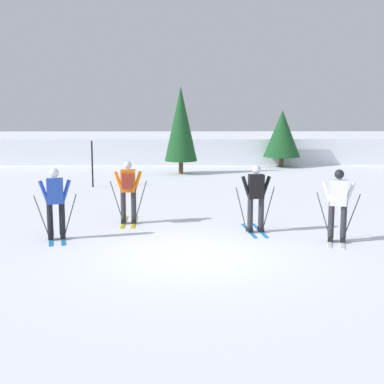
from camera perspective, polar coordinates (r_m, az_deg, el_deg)
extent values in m
plane|color=white|center=(11.48, -0.03, -6.78)|extent=(120.00, 120.00, 0.00)
cube|color=white|center=(32.95, -0.39, 4.78)|extent=(80.00, 7.60, 1.42)
cube|color=gold|center=(14.84, -7.22, -3.18)|extent=(0.14, 1.60, 0.02)
cube|color=gold|center=(14.82, -6.14, -3.18)|extent=(0.14, 1.60, 0.02)
cube|color=black|center=(14.69, -7.27, -3.08)|extent=(0.13, 0.26, 0.10)
cube|color=black|center=(14.66, -6.18, -3.07)|extent=(0.13, 0.26, 0.10)
cylinder|color=#2D2D33|center=(14.59, -7.31, -1.25)|extent=(0.14, 0.14, 0.85)
cylinder|color=#2D2D33|center=(14.57, -6.21, -1.25)|extent=(0.14, 0.14, 0.85)
cube|color=orange|center=(14.49, -6.81, 1.18)|extent=(0.39, 0.25, 0.60)
cylinder|color=orange|center=(14.53, -7.78, 1.14)|extent=(0.26, 0.10, 0.55)
cylinder|color=orange|center=(14.49, -5.82, 1.15)|extent=(0.26, 0.10, 0.55)
sphere|color=silver|center=(14.43, -6.84, 2.87)|extent=(0.22, 0.22, 0.22)
cylinder|color=#38383D|center=(14.70, -7.98, -1.06)|extent=(0.36, 0.04, 1.16)
cylinder|color=#38383D|center=(14.65, -5.48, -1.04)|extent=(0.36, 0.04, 1.16)
cube|color=maroon|center=(14.28, -6.87, 1.15)|extent=(0.29, 0.19, 0.40)
cube|color=silver|center=(13.21, 14.48, -4.93)|extent=(0.52, 1.56, 0.02)
cube|color=silver|center=(13.21, 15.70, -4.98)|extent=(0.52, 1.56, 0.02)
cube|color=black|center=(13.05, 14.48, -4.83)|extent=(0.19, 0.28, 0.10)
cube|color=black|center=(13.05, 15.71, -4.88)|extent=(0.19, 0.28, 0.10)
cylinder|color=#2D2D33|center=(12.94, 14.56, -2.78)|extent=(0.14, 0.14, 0.85)
cylinder|color=#2D2D33|center=(12.94, 15.80, -2.83)|extent=(0.14, 0.14, 0.85)
cube|color=white|center=(12.83, 15.30, -0.07)|extent=(0.43, 0.33, 0.60)
cylinder|color=white|center=(12.86, 14.18, -0.07)|extent=(0.27, 0.16, 0.55)
cylinder|color=white|center=(12.86, 16.41, -0.16)|extent=(0.27, 0.16, 0.55)
sphere|color=black|center=(12.78, 15.37, 1.83)|extent=(0.22, 0.22, 0.22)
cylinder|color=#38383D|center=(13.04, 13.83, -2.55)|extent=(0.38, 0.13, 1.15)
cylinder|color=#38383D|center=(13.04, 16.55, -2.66)|extent=(0.38, 0.13, 1.15)
cube|color=#237AC6|center=(13.40, -14.75, -4.73)|extent=(0.47, 1.58, 0.02)
cube|color=#237AC6|center=(13.40, -13.55, -4.69)|extent=(0.47, 1.58, 0.02)
cube|color=black|center=(13.24, -14.77, -4.63)|extent=(0.18, 0.28, 0.10)
cube|color=black|center=(13.24, -13.55, -4.59)|extent=(0.18, 0.28, 0.10)
cylinder|color=black|center=(13.14, -14.85, -2.62)|extent=(0.14, 0.14, 0.85)
cylinder|color=black|center=(13.14, -13.63, -2.57)|extent=(0.14, 0.14, 0.85)
cube|color=#284CB7|center=(13.03, -14.35, 0.10)|extent=(0.43, 0.32, 0.60)
cylinder|color=#284CB7|center=(13.06, -15.44, 0.01)|extent=(0.27, 0.15, 0.55)
cylinder|color=#284CB7|center=(13.06, -13.25, 0.10)|extent=(0.27, 0.15, 0.55)
sphere|color=silver|center=(12.98, -14.42, 1.97)|extent=(0.22, 0.22, 0.22)
cylinder|color=#38383D|center=(13.25, -15.66, -2.62)|extent=(0.34, 0.11, 1.07)
cylinder|color=#38383D|center=(13.24, -12.82, -2.51)|extent=(0.34, 0.11, 1.07)
cube|color=#237AC6|center=(13.79, 6.03, -4.10)|extent=(0.24, 1.60, 0.02)
cube|color=#237AC6|center=(13.85, 7.17, -4.07)|extent=(0.24, 1.60, 0.02)
cube|color=black|center=(13.63, 6.17, -4.00)|extent=(0.14, 0.27, 0.10)
cube|color=black|center=(13.69, 7.32, -3.96)|extent=(0.14, 0.27, 0.10)
cylinder|color=#2D2D33|center=(13.53, 6.20, -2.04)|extent=(0.14, 0.14, 0.85)
cylinder|color=#2D2D33|center=(13.59, 7.36, -2.01)|extent=(0.14, 0.14, 0.85)
cube|color=black|center=(13.46, 6.83, 0.59)|extent=(0.40, 0.28, 0.60)
cylinder|color=black|center=(13.43, 5.77, 0.53)|extent=(0.26, 0.11, 0.55)
cylinder|color=black|center=(13.54, 7.84, 0.56)|extent=(0.26, 0.11, 0.55)
sphere|color=silver|center=(13.40, 6.86, 2.41)|extent=(0.22, 0.22, 0.22)
cylinder|color=#38383D|center=(13.58, 5.26, -1.87)|extent=(0.31, 0.05, 1.15)
cylinder|color=#38383D|center=(13.73, 8.10, -1.81)|extent=(0.31, 0.05, 1.15)
cylinder|color=black|center=(21.48, -10.54, 2.94)|extent=(0.06, 0.06, 1.83)
cylinder|color=#513823|center=(25.43, -1.18, 2.63)|extent=(0.21, 0.21, 0.62)
cone|color=#194C23|center=(25.29, -1.20, 7.26)|extent=(1.53, 1.53, 3.48)
cylinder|color=#513823|center=(28.81, 9.47, 3.18)|extent=(0.23, 0.23, 0.54)
cone|color=#194C23|center=(28.70, 9.54, 6.14)|extent=(1.93, 1.93, 2.44)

